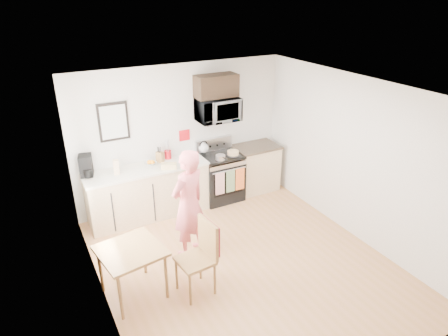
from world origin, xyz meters
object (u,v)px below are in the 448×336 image
microwave (218,110)px  dining_table (131,255)px  person (188,204)px  chair (204,246)px  range (220,178)px  cake (233,153)px

microwave → dining_table: bearing=-139.2°
person → chair: (-0.14, -0.83, -0.18)m
chair → microwave: bearing=52.9°
dining_table → range: bearing=39.2°
range → microwave: microwave is taller
range → person: 1.87m
microwave → chair: microwave is taller
microwave → cake: bearing=-54.3°
chair → cake: size_ratio=4.01×
cake → chair: bearing=-127.6°
range → microwave: bearing=90.1°
microwave → cake: microwave is taller
cake → dining_table: bearing=-145.3°
person → microwave: bearing=-152.9°
person → chair: bearing=58.0°
chair → person: bearing=74.5°
range → dining_table: (-2.26, -1.85, 0.20)m
person → chair: 0.86m
dining_table → cake: 3.00m
chair → range: bearing=51.7°
dining_table → chair: size_ratio=0.74×
range → chair: range is taller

